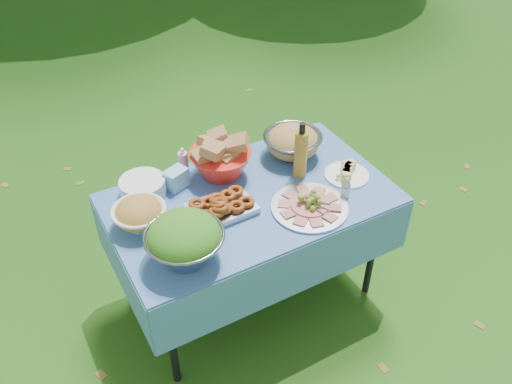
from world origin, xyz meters
TOP-DOWN VIEW (x-y plane):
  - ground at (0.00, 0.00)m, footprint 80.00×80.00m
  - picnic_table at (0.00, 0.00)m, footprint 1.46×0.86m
  - salad_bowl at (-0.47, -0.24)m, footprint 0.47×0.47m
  - pasta_bowl_white at (-0.57, 0.08)m, footprint 0.32×0.32m
  - plate_stack at (-0.48, 0.30)m, footprint 0.29×0.29m
  - wipes_box at (-0.30, 0.27)m, footprint 0.14×0.12m
  - sanitizer_bottle at (-0.22, 0.37)m, footprint 0.07×0.07m
  - bread_bowl at (-0.04, 0.25)m, footprint 0.40×0.40m
  - pasta_bowl_steel at (0.39, 0.22)m, footprint 0.38×0.38m
  - fried_tray at (-0.18, -0.03)m, footprint 0.33×0.24m
  - charcuterie_platter at (0.22, -0.22)m, footprint 0.51×0.51m
  - oil_bottle at (0.32, 0.04)m, footprint 0.08×0.08m
  - cheese_plate at (0.55, -0.10)m, footprint 0.29×0.29m
  - shaker at (0.43, -0.23)m, footprint 0.06×0.06m

SIDE VIEW (x-z plane):
  - ground at x=0.00m, z-range 0.00..0.00m
  - picnic_table at x=0.00m, z-range 0.00..0.76m
  - cheese_plate at x=0.55m, z-range 0.76..0.83m
  - shaker at x=0.43m, z-range 0.76..0.84m
  - fried_tray at x=-0.18m, z-range 0.76..0.84m
  - plate_stack at x=-0.48m, z-range 0.76..0.85m
  - charcuterie_platter at x=0.22m, z-range 0.76..0.85m
  - wipes_box at x=-0.30m, z-range 0.76..0.87m
  - pasta_bowl_white at x=-0.57m, z-range 0.76..0.91m
  - sanitizer_bottle at x=-0.22m, z-range 0.76..0.92m
  - pasta_bowl_steel at x=0.39m, z-range 0.76..0.94m
  - bread_bowl at x=-0.04m, z-range 0.76..0.99m
  - salad_bowl at x=-0.47m, z-range 0.76..1.00m
  - oil_bottle at x=0.32m, z-range 0.76..1.09m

